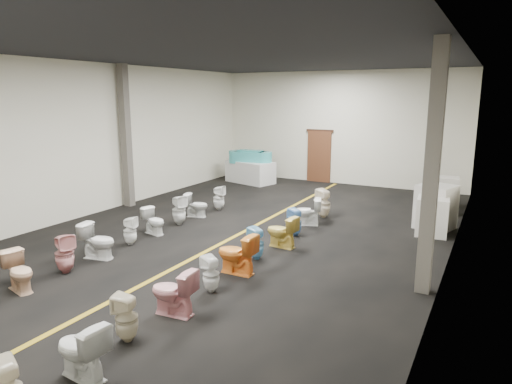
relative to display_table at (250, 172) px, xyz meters
The scene contains 34 objects.
floor 7.18m from the display_table, 63.32° to the right, with size 16.00×16.00×0.00m, color black.
ceiling 8.23m from the display_table, 63.32° to the right, with size 16.00×16.00×0.00m, color black.
wall_back 4.02m from the display_table, 26.44° to the left, with size 10.00×10.00×0.00m, color beige.
wall_left 6.89m from the display_table, 105.57° to the right, with size 16.00×16.00×0.00m, color beige.
wall_right 10.57m from the display_table, 37.92° to the right, with size 16.00×16.00×0.00m, color beige.
aisle_stripe 7.18m from the display_table, 63.32° to the right, with size 0.12×15.60×0.01m, color #9C7A16.
back_door 2.93m from the display_table, 32.50° to the left, with size 1.00×0.10×2.10m, color #562D19.
door_frame 3.33m from the display_table, 32.67° to the left, with size 1.15×0.08×0.10m, color #331C11.
column_left 5.90m from the display_table, 105.86° to the right, with size 0.25×0.25×4.50m, color #59544C.
column_right 11.36m from the display_table, 44.76° to the right, with size 0.25×0.25×4.50m, color #59544C.
display_table is the anchor object (origin of this frame).
bathtub 0.63m from the display_table, 90.00° to the left, with size 1.85×0.79×0.55m.
appliance_crate_a 8.67m from the display_table, 28.51° to the right, with size 0.76×0.76×0.98m, color white.
appliance_crate_b 8.37m from the display_table, 24.55° to the right, with size 0.87×0.87×1.19m, color beige.
appliance_crate_c 7.79m from the display_table, 12.14° to the right, with size 0.68×0.68×0.77m, color silver.
appliance_crate_d 7.64m from the display_table, ahead, with size 0.67×0.67×0.96m, color silver.
toilet_left_2 11.46m from the display_table, 82.89° to the right, with size 0.41×0.72×0.74m, color #DEAF8A.
toilet_left_3 10.48m from the display_table, 82.15° to the right, with size 0.37×0.38×0.83m, color #D28B8A.
toilet_left_4 9.54m from the display_table, 81.78° to the right, with size 0.44×0.77×0.79m, color white.
toilet_left_5 8.51m from the display_table, 81.06° to the right, with size 0.31×0.32×0.69m, color white.
toilet_left_6 7.56m from the display_table, 80.47° to the right, with size 0.38×0.67×0.68m, color white.
toilet_left_7 6.57m from the display_table, 78.71° to the right, with size 0.38×0.38×0.83m, color white.
toilet_left_8 5.66m from the display_table, 77.61° to the right, with size 0.39×0.68×0.70m, color silver.
toilet_left_9 4.72m from the display_table, 73.25° to the right, with size 0.35×0.36×0.77m, color white.
toilet_right_1 13.51m from the display_table, 70.27° to the right, with size 0.44×0.77×0.78m, color silver.
toilet_right_2 12.57m from the display_table, 69.43° to the right, with size 0.33×0.34×0.73m, color beige.
toilet_right_3 11.69m from the display_table, 67.36° to the right, with size 0.44×0.78×0.79m, color pink.
toilet_right_4 10.76m from the display_table, 65.01° to the right, with size 0.31×0.31×0.68m, color white.
toilet_right_5 9.86m from the display_table, 62.76° to the right, with size 0.47×0.82×0.84m, color orange.
toilet_right_6 9.05m from the display_table, 60.33° to the right, with size 0.33×0.33×0.73m, color #76B9DE.
toilet_right_7 8.26m from the display_table, 56.00° to the right, with size 0.43×0.75×0.77m, color #DFBF50.
toilet_right_8 7.43m from the display_table, 52.26° to the right, with size 0.32×0.33×0.72m, color #6AA0D7.
toilet_right_9 6.55m from the display_table, 47.26° to the right, with size 0.43×0.75×0.76m, color white.
toilet_right_10 5.98m from the display_table, 40.04° to the right, with size 0.39×0.40×0.86m, color #F5E6CA.
Camera 1 is at (5.74, -9.86, 3.53)m, focal length 32.00 mm.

